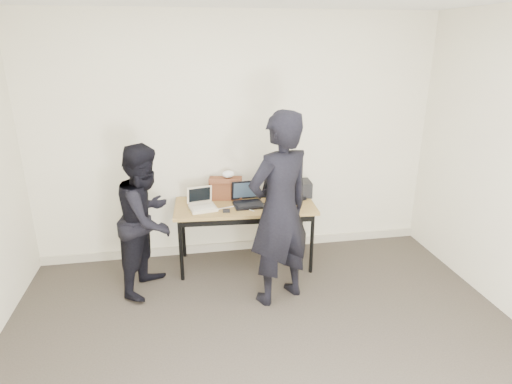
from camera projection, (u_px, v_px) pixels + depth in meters
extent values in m
cube|color=beige|center=(237.00, 139.00, 4.77)|extent=(4.50, 0.05, 2.70)
cube|color=olive|center=(245.00, 206.00, 4.61)|extent=(1.54, 0.74, 0.03)
cylinder|color=black|center=(181.00, 251.00, 4.41)|extent=(0.04, 0.04, 0.68)
cylinder|color=black|center=(312.00, 244.00, 4.56)|extent=(0.04, 0.04, 0.68)
cylinder|color=black|center=(183.00, 229.00, 4.91)|extent=(0.04, 0.04, 0.68)
cylinder|color=black|center=(301.00, 224.00, 5.05)|extent=(0.04, 0.04, 0.68)
cube|color=black|center=(247.00, 221.00, 4.36)|extent=(1.40, 0.11, 0.06)
cube|color=beige|center=(203.00, 208.00, 4.46)|extent=(0.31, 0.27, 0.03)
cube|color=beige|center=(204.00, 207.00, 4.43)|extent=(0.24, 0.16, 0.01)
cube|color=beige|center=(199.00, 195.00, 4.54)|extent=(0.27, 0.09, 0.19)
cube|color=black|center=(200.00, 195.00, 4.53)|extent=(0.23, 0.07, 0.15)
cube|color=beige|center=(200.00, 203.00, 4.56)|extent=(0.24, 0.06, 0.01)
cube|color=black|center=(249.00, 205.00, 4.56)|extent=(0.33, 0.26, 0.02)
cube|color=black|center=(249.00, 205.00, 4.53)|extent=(0.26, 0.15, 0.01)
cube|color=black|center=(246.00, 190.00, 4.66)|extent=(0.32, 0.09, 0.22)
cube|color=#26333F|center=(246.00, 190.00, 4.65)|extent=(0.27, 0.07, 0.18)
cube|color=black|center=(246.00, 200.00, 4.67)|extent=(0.28, 0.03, 0.02)
cube|color=black|center=(286.00, 199.00, 4.74)|extent=(0.45, 0.40, 0.02)
cube|color=black|center=(288.00, 198.00, 4.71)|extent=(0.34, 0.26, 0.01)
cube|color=black|center=(277.00, 183.00, 4.83)|extent=(0.37, 0.24, 0.25)
cube|color=black|center=(277.00, 183.00, 4.82)|extent=(0.32, 0.20, 0.20)
cube|color=black|center=(279.00, 194.00, 4.84)|extent=(0.31, 0.15, 0.02)
cube|color=#592C17|center=(226.00, 188.00, 4.74)|extent=(0.38, 0.22, 0.24)
cube|color=#592C17|center=(225.00, 181.00, 4.65)|extent=(0.37, 0.13, 0.07)
cube|color=#592C17|center=(240.00, 190.00, 4.75)|extent=(0.03, 0.10, 0.02)
ellipsoid|color=white|center=(228.00, 174.00, 4.69)|extent=(0.14, 0.11, 0.08)
cube|color=black|center=(297.00, 188.00, 4.85)|extent=(0.31, 0.27, 0.17)
cube|color=black|center=(226.00, 211.00, 4.40)|extent=(0.08, 0.05, 0.03)
cube|color=silver|center=(245.00, 208.00, 4.49)|extent=(0.18, 0.19, 0.01)
cube|color=black|center=(293.00, 204.00, 4.62)|extent=(0.19, 0.20, 0.01)
cube|color=black|center=(273.00, 205.00, 4.58)|extent=(0.28, 0.20, 0.01)
cube|color=black|center=(205.00, 205.00, 4.59)|extent=(0.22, 0.26, 0.01)
cube|color=black|center=(261.00, 197.00, 4.80)|extent=(0.25, 0.03, 0.01)
cube|color=silver|center=(223.00, 208.00, 4.49)|extent=(0.27, 0.09, 0.01)
imported|color=black|center=(280.00, 210.00, 3.91)|extent=(0.79, 0.68, 1.84)
imported|color=black|center=(147.00, 219.00, 4.16)|extent=(0.80, 0.89, 1.50)
cube|color=#BDB49C|center=(239.00, 245.00, 5.17)|extent=(4.50, 0.03, 0.10)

